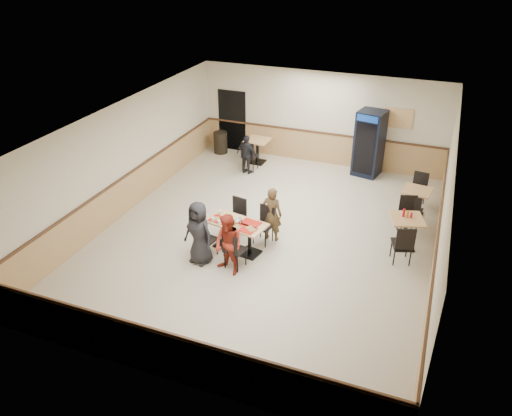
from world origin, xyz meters
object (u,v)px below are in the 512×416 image
at_px(diner_woman_left, 199,233).
at_px(diner_man_opposite, 272,214).
at_px(back_table, 257,147).
at_px(diner_woman_right, 228,245).
at_px(main_table, 237,232).
at_px(lone_diner, 247,155).
at_px(pepsi_cooler, 369,143).
at_px(trash_bin, 221,142).
at_px(side_table_near, 406,228).
at_px(side_table_far, 416,199).

xyz_separation_m(diner_woman_left, diner_man_opposite, (1.21, 1.51, -0.06)).
bearing_deg(back_table, diner_man_opposite, -64.86).
relative_size(diner_woman_left, back_table, 1.89).
bearing_deg(diner_woman_right, back_table, 126.46).
xyz_separation_m(main_table, diner_man_opposite, (0.60, 0.76, 0.20)).
distance_m(lone_diner, pepsi_cooler, 3.79).
bearing_deg(trash_bin, diner_woman_right, -63.86).
xyz_separation_m(diner_man_opposite, pepsi_cooler, (1.50, 4.72, 0.32)).
bearing_deg(diner_man_opposite, diner_woman_right, 78.55).
bearing_deg(lone_diner, back_table, -79.74).
height_order(side_table_near, pepsi_cooler, pepsi_cooler).
distance_m(main_table, diner_woman_right, 0.95).
bearing_deg(back_table, side_table_near, -34.54).
relative_size(diner_man_opposite, back_table, 1.74).
relative_size(main_table, diner_woman_left, 0.99).
xyz_separation_m(side_table_far, trash_bin, (-6.71, 2.17, -0.14)).
xyz_separation_m(diner_woman_right, back_table, (-1.61, 5.99, -0.18)).
height_order(diner_woman_left, diner_man_opposite, diner_woman_left).
relative_size(diner_woman_left, trash_bin, 2.07).
xyz_separation_m(pepsi_cooler, trash_bin, (-5.03, -0.04, -0.66)).
distance_m(back_table, pepsi_cooler, 3.59).
xyz_separation_m(side_table_near, back_table, (-5.13, 3.53, 0.00)).
relative_size(side_table_near, back_table, 1.17).
bearing_deg(pepsi_cooler, side_table_near, -56.19).
bearing_deg(back_table, diner_woman_left, -82.01).
xyz_separation_m(side_table_far, back_table, (-5.21, 1.82, 0.03)).
xyz_separation_m(diner_man_opposite, trash_bin, (-3.53, 4.67, -0.33)).
xyz_separation_m(diner_woman_left, side_table_near, (4.31, 2.31, -0.23)).
xyz_separation_m(diner_woman_left, diner_woman_right, (0.79, -0.15, -0.04)).
relative_size(diner_woman_right, diner_man_opposite, 1.02).
relative_size(diner_woman_left, diner_woman_right, 1.06).
distance_m(pepsi_cooler, trash_bin, 5.07).
bearing_deg(diner_man_opposite, back_table, -62.22).
distance_m(diner_woman_left, back_table, 5.90).
bearing_deg(side_table_near, main_table, -157.28).
xyz_separation_m(main_table, side_table_far, (3.79, 3.26, 0.00)).
bearing_deg(side_table_far, back_table, 160.70).
bearing_deg(diner_woman_right, trash_bin, 137.54).
bearing_deg(lone_diner, pepsi_cooler, -149.43).
bearing_deg(main_table, diner_woman_right, -67.62).
xyz_separation_m(main_table, diner_woman_left, (-0.60, -0.76, 0.26)).
distance_m(diner_woman_left, trash_bin, 6.62).
height_order(diner_man_opposite, side_table_far, diner_man_opposite).
relative_size(main_table, back_table, 1.88).
distance_m(diner_woman_left, diner_man_opposite, 1.94).
height_order(back_table, pepsi_cooler, pepsi_cooler).
height_order(diner_woman_left, trash_bin, diner_woman_left).
xyz_separation_m(main_table, trash_bin, (-2.92, 5.43, -0.13)).
relative_size(main_table, side_table_near, 1.61).
bearing_deg(pepsi_cooler, diner_man_opposite, -96.00).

